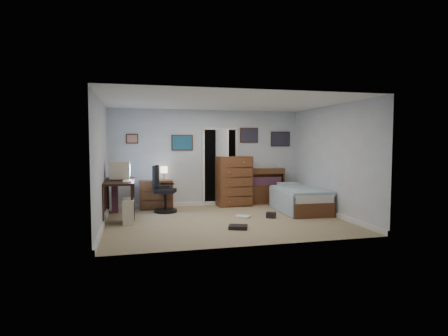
{
  "coord_description": "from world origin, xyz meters",
  "views": [
    {
      "loc": [
        -1.91,
        -7.63,
        1.67
      ],
      "look_at": [
        0.04,
        0.3,
        1.1
      ],
      "focal_mm": 30.0,
      "sensor_mm": 36.0,
      "label": 1
    }
  ],
  "objects_px": {
    "office_chair": "(163,194)",
    "low_dresser": "(156,195)",
    "bed": "(298,199)",
    "tall_dresser": "(234,181)",
    "computer_desk": "(114,189)"
  },
  "relations": [
    {
      "from": "office_chair",
      "to": "low_dresser",
      "type": "relative_size",
      "value": 1.4
    },
    {
      "from": "low_dresser",
      "to": "bed",
      "type": "height_order",
      "value": "low_dresser"
    },
    {
      "from": "office_chair",
      "to": "tall_dresser",
      "type": "xyz_separation_m",
      "value": [
        1.88,
        0.47,
        0.22
      ]
    },
    {
      "from": "computer_desk",
      "to": "low_dresser",
      "type": "xyz_separation_m",
      "value": [
        0.96,
        1.01,
        -0.29
      ]
    },
    {
      "from": "computer_desk",
      "to": "bed",
      "type": "distance_m",
      "value": 4.3
    },
    {
      "from": "low_dresser",
      "to": "bed",
      "type": "xyz_separation_m",
      "value": [
        3.33,
        -1.12,
        -0.07
      ]
    },
    {
      "from": "low_dresser",
      "to": "bed",
      "type": "distance_m",
      "value": 3.51
    },
    {
      "from": "bed",
      "to": "office_chair",
      "type": "bearing_deg",
      "value": 171.4
    },
    {
      "from": "low_dresser",
      "to": "office_chair",
      "type": "bearing_deg",
      "value": -76.63
    },
    {
      "from": "office_chair",
      "to": "low_dresser",
      "type": "distance_m",
      "value": 0.52
    },
    {
      "from": "low_dresser",
      "to": "tall_dresser",
      "type": "height_order",
      "value": "tall_dresser"
    },
    {
      "from": "computer_desk",
      "to": "low_dresser",
      "type": "bearing_deg",
      "value": 47.51
    },
    {
      "from": "office_chair",
      "to": "low_dresser",
      "type": "height_order",
      "value": "office_chair"
    },
    {
      "from": "computer_desk",
      "to": "low_dresser",
      "type": "height_order",
      "value": "computer_desk"
    },
    {
      "from": "office_chair",
      "to": "low_dresser",
      "type": "bearing_deg",
      "value": 121.49
    }
  ]
}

